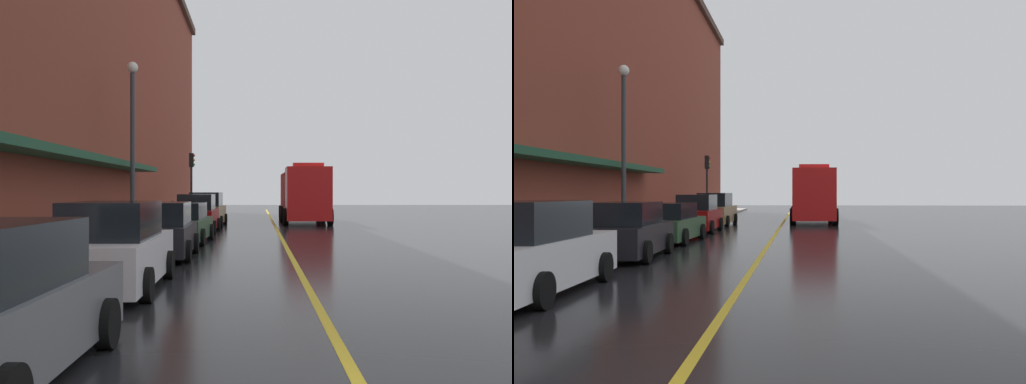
# 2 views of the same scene
# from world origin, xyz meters

# --- Properties ---
(ground_plane) EXTENTS (112.00, 112.00, 0.00)m
(ground_plane) POSITION_xyz_m (0.00, 25.00, 0.00)
(ground_plane) COLOR black
(sidewalk_left) EXTENTS (2.40, 70.00, 0.15)m
(sidewalk_left) POSITION_xyz_m (-6.20, 25.00, 0.07)
(sidewalk_left) COLOR #ADA8A0
(sidewalk_left) RESTS_ON ground
(lane_center_stripe) EXTENTS (0.16, 70.00, 0.01)m
(lane_center_stripe) POSITION_xyz_m (0.00, 25.00, 0.00)
(lane_center_stripe) COLOR gold
(lane_center_stripe) RESTS_ON ground
(parked_car_1) EXTENTS (2.00, 4.91, 1.78)m
(parked_car_1) POSITION_xyz_m (-3.92, 7.24, 0.83)
(parked_car_1) COLOR silver
(parked_car_1) RESTS_ON ground
(parked_car_2) EXTENTS (2.04, 4.46, 1.66)m
(parked_car_2) POSITION_xyz_m (-3.88, 13.19, 0.78)
(parked_car_2) COLOR black
(parked_car_2) RESTS_ON ground
(parked_car_3) EXTENTS (2.25, 4.88, 1.54)m
(parked_car_3) POSITION_xyz_m (-3.93, 18.53, 0.73)
(parked_car_3) COLOR #2D5133
(parked_car_3) RESTS_ON ground
(parked_car_4) EXTENTS (2.03, 4.39, 1.83)m
(parked_car_4) POSITION_xyz_m (-3.88, 24.31, 0.85)
(parked_car_4) COLOR maroon
(parked_car_4) RESTS_ON ground
(parked_car_5) EXTENTS (2.16, 4.86, 1.90)m
(parked_car_5) POSITION_xyz_m (-3.86, 29.83, 0.88)
(parked_car_5) COLOR #A5844C
(parked_car_5) RESTS_ON ground
(fire_truck) EXTENTS (2.86, 8.89, 3.59)m
(fire_truck) POSITION_xyz_m (1.91, 33.43, 1.71)
(fire_truck) COLOR red
(fire_truck) RESTS_ON ground
(parking_meter_0) EXTENTS (0.14, 0.18, 1.33)m
(parking_meter_0) POSITION_xyz_m (-5.35, 13.38, 1.06)
(parking_meter_0) COLOR #4C4C51
(parking_meter_0) RESTS_ON sidewalk_left
(parking_meter_1) EXTENTS (0.14, 0.18, 1.33)m
(parking_meter_1) POSITION_xyz_m (-5.35, 22.90, 1.06)
(parking_meter_1) COLOR #4C4C51
(parking_meter_1) RESTS_ON sidewalk_left
(parking_meter_3) EXTENTS (0.14, 0.18, 1.33)m
(parking_meter_3) POSITION_xyz_m (-5.35, 26.52, 1.06)
(parking_meter_3) COLOR #4C4C51
(parking_meter_3) RESTS_ON sidewalk_left
(street_lamp_left) EXTENTS (0.44, 0.44, 6.94)m
(street_lamp_left) POSITION_xyz_m (-5.95, 19.21, 4.40)
(street_lamp_left) COLOR #33383D
(street_lamp_left) RESTS_ON sidewalk_left
(traffic_light_near) EXTENTS (0.38, 0.36, 4.30)m
(traffic_light_near) POSITION_xyz_m (-5.29, 35.30, 3.16)
(traffic_light_near) COLOR #232326
(traffic_light_near) RESTS_ON sidewalk_left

